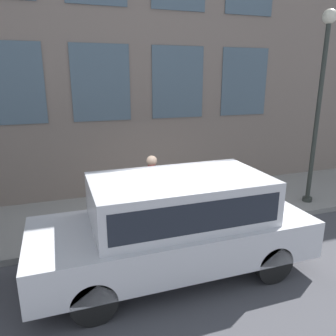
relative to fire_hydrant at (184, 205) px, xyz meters
name	(u,v)px	position (x,y,z in m)	size (l,w,h in m)	color
ground_plane	(177,238)	(-0.52, 0.37, -0.56)	(80.00, 80.00, 0.00)	#47474C
sidewalk	(158,210)	(1.00, 0.37, -0.49)	(3.04, 60.00, 0.14)	gray
building_facade	(138,24)	(2.67, 0.37, 4.46)	(0.33, 40.00, 10.04)	gray
fire_hydrant	(184,205)	(0.00, 0.00, 0.00)	(0.28, 0.41, 0.81)	red
person	(152,181)	(0.44, 0.68, 0.57)	(0.40, 0.26, 1.63)	#232328
parked_truck_silver_near	(176,219)	(-1.72, 0.85, 0.51)	(2.04, 5.15, 1.88)	black
street_lamp	(321,88)	(0.09, -3.87, 2.77)	(0.36, 0.36, 5.09)	#2D332D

